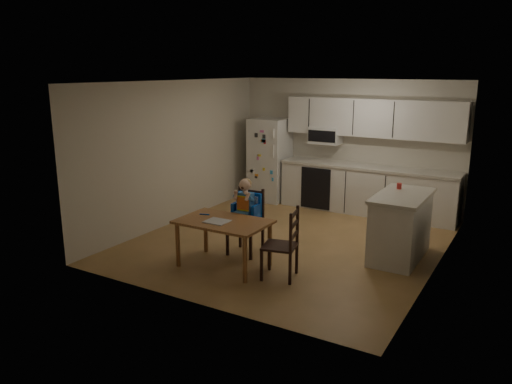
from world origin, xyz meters
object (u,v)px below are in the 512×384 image
object	(u,v)px
red_cup	(399,186)
dining_table	(223,227)
refrigerator	(270,160)
chair_booster	(247,208)
chair_side	(287,240)
kitchen_island	(400,226)

from	to	relation	value
red_cup	dining_table	bearing A→B (deg)	-135.42
refrigerator	red_cup	size ratio (longest dim) A/B	19.28
refrigerator	dining_table	xyz separation A→B (m)	(1.22, -3.53, -0.28)
chair_booster	chair_side	bearing A→B (deg)	-32.95
kitchen_island	dining_table	distance (m)	2.56
red_cup	chair_booster	xyz separation A→B (m)	(-1.89, -1.24, -0.31)
chair_side	refrigerator	bearing A→B (deg)	-161.06
kitchen_island	red_cup	xyz separation A→B (m)	(-0.13, 0.30, 0.52)
red_cup	chair_side	size ratio (longest dim) A/B	0.09
chair_booster	red_cup	bearing A→B (deg)	30.40
red_cup	dining_table	distance (m)	2.69
refrigerator	chair_booster	world-z (taller)	refrigerator
chair_booster	refrigerator	bearing A→B (deg)	109.82
red_cup	chair_side	bearing A→B (deg)	-117.88
red_cup	dining_table	xyz separation A→B (m)	(-1.89, -1.86, -0.42)
red_cup	chair_side	world-z (taller)	red_cup
refrigerator	red_cup	bearing A→B (deg)	-28.18
chair_booster	kitchen_island	bearing A→B (deg)	22.10
refrigerator	chair_booster	size ratio (longest dim) A/B	1.49
kitchen_island	chair_booster	world-z (taller)	chair_booster
refrigerator	kitchen_island	world-z (taller)	refrigerator
refrigerator	kitchen_island	size ratio (longest dim) A/B	1.31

